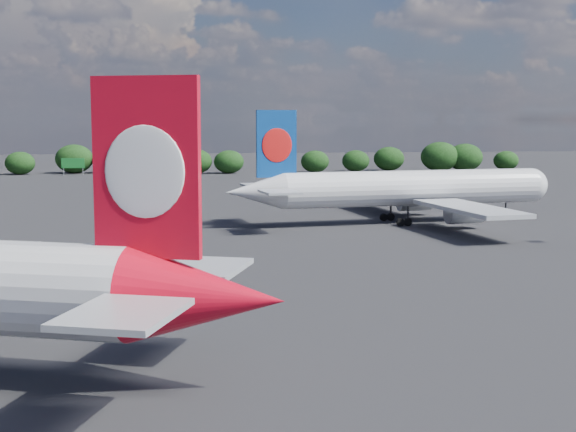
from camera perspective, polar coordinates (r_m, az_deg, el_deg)
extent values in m
plane|color=black|center=(104.45, -12.57, -1.39)|extent=(500.00, 500.00, 0.00)
cone|color=red|center=(42.85, -5.84, -5.79)|extent=(9.87, 7.97, 5.34)
cube|color=red|center=(42.99, -10.03, 3.39)|extent=(5.70, 2.54, 9.62)
ellipsoid|color=white|center=(42.70, -10.18, 3.11)|extent=(4.28, 1.75, 4.92)
ellipsoid|color=white|center=(43.30, -9.86, 3.17)|extent=(4.28, 1.75, 4.92)
cube|color=#ADB0B5|center=(38.15, -11.65, -6.83)|extent=(6.73, 7.68, 0.32)
cube|color=#ADB0B5|center=(48.89, -6.12, -3.70)|extent=(6.73, 7.68, 0.32)
cylinder|color=silver|center=(115.63, 8.84, 1.99)|extent=(38.51, 9.96, 5.02)
sphere|color=silver|center=(124.78, 16.85, 2.13)|extent=(5.64, 5.64, 5.02)
cone|color=silver|center=(108.10, -2.37, 1.73)|extent=(8.62, 6.03, 5.02)
cube|color=navy|center=(108.45, -0.83, 5.15)|extent=(5.54, 1.22, 9.04)
ellipsoid|color=red|center=(108.16, -0.79, 5.05)|extent=(4.21, 0.75, 4.62)
ellipsoid|color=red|center=(108.75, -0.87, 5.06)|extent=(4.21, 0.75, 4.62)
cube|color=#ADB0B5|center=(103.22, -0.57, 1.71)|extent=(5.27, 6.57, 0.30)
cube|color=#ADB0B5|center=(113.89, -2.03, 2.19)|extent=(5.27, 6.57, 0.30)
cube|color=#ADB0B5|center=(105.05, 12.79, 0.53)|extent=(9.10, 20.77, 0.55)
cube|color=#ADB0B5|center=(128.48, 7.23, 1.78)|extent=(9.10, 20.77, 0.55)
cylinder|color=#ADB0B5|center=(110.54, 12.44, 0.17)|extent=(5.33, 3.35, 2.71)
cube|color=#ADB0B5|center=(110.46, 12.45, 0.53)|extent=(2.23, 0.59, 1.21)
cylinder|color=#ADB0B5|center=(124.85, 8.97, 1.00)|extent=(5.33, 3.35, 2.71)
cube|color=#ADB0B5|center=(124.78, 8.97, 1.32)|extent=(2.23, 0.59, 1.21)
cylinder|color=black|center=(112.43, 8.52, 0.06)|extent=(0.32, 0.32, 2.51)
cylinder|color=black|center=(112.54, 8.51, -0.43)|extent=(1.15, 0.59, 1.11)
cylinder|color=black|center=(112.10, 7.99, -0.45)|extent=(1.15, 0.59, 1.11)
cylinder|color=black|center=(117.91, 7.32, 0.39)|extent=(0.32, 0.32, 2.51)
cylinder|color=black|center=(118.02, 7.31, -0.07)|extent=(1.15, 0.59, 1.11)
cylinder|color=black|center=(117.59, 6.81, -0.09)|extent=(1.15, 0.59, 1.11)
cylinder|color=black|center=(122.99, 15.21, 0.45)|extent=(0.27, 0.27, 2.51)
cylinder|color=black|center=(123.11, 15.20, -0.02)|extent=(0.94, 0.47, 0.90)
cube|color=#125C20|center=(220.93, -15.04, 3.66)|extent=(6.00, 0.30, 2.60)
cylinder|color=#95999D|center=(221.37, -15.67, 3.07)|extent=(0.20, 0.20, 2.00)
cylinder|color=#95999D|center=(220.78, -14.38, 3.10)|extent=(0.20, 0.20, 2.00)
cube|color=gold|center=(225.38, -7.25, 4.10)|extent=(5.00, 0.30, 3.00)
cylinder|color=#95999D|center=(225.53, -7.24, 3.40)|extent=(0.30, 0.30, 2.50)
ellipsoid|color=black|center=(227.13, -18.52, 3.59)|extent=(8.01, 6.77, 6.16)
ellipsoid|color=black|center=(228.38, -14.97, 3.95)|extent=(10.32, 8.73, 7.94)
ellipsoid|color=black|center=(226.84, -12.72, 3.80)|extent=(8.32, 7.04, 6.40)
ellipsoid|color=black|center=(224.77, -9.46, 3.90)|extent=(8.88, 7.51, 6.83)
ellipsoid|color=black|center=(221.01, -6.55, 3.88)|extent=(8.66, 7.33, 6.66)
ellipsoid|color=black|center=(220.66, -4.23, 3.86)|extent=(8.26, 6.99, 6.35)
ellipsoid|color=black|center=(228.90, -0.47, 3.94)|extent=(7.73, 6.54, 5.94)
ellipsoid|color=black|center=(224.23, 1.93, 3.90)|extent=(7.99, 6.76, 6.15)
ellipsoid|color=black|center=(228.67, 4.84, 3.93)|extent=(7.91, 6.69, 6.09)
ellipsoid|color=black|center=(233.99, 7.19, 4.06)|extent=(8.96, 7.58, 6.89)
ellipsoid|color=black|center=(232.64, 10.74, 4.17)|extent=(10.94, 9.26, 8.42)
ellipsoid|color=black|center=(235.39, 12.47, 4.09)|extent=(10.26, 8.68, 7.89)
ellipsoid|color=black|center=(242.17, 15.25, 3.82)|extent=(7.37, 6.23, 5.67)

